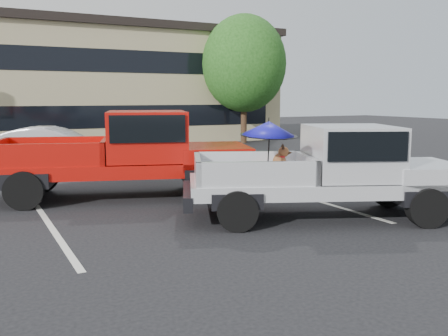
# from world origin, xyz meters

# --- Properties ---
(ground) EXTENTS (90.00, 90.00, 0.00)m
(ground) POSITION_xyz_m (0.00, 0.00, 0.00)
(ground) COLOR black
(ground) RESTS_ON ground
(stripe_left) EXTENTS (0.12, 5.00, 0.01)m
(stripe_left) POSITION_xyz_m (-3.00, 2.00, 0.00)
(stripe_left) COLOR silver
(stripe_left) RESTS_ON ground
(stripe_right) EXTENTS (0.12, 5.00, 0.01)m
(stripe_right) POSITION_xyz_m (3.00, 2.00, 0.00)
(stripe_right) COLOR silver
(stripe_right) RESTS_ON ground
(motel_building) EXTENTS (20.40, 8.40, 6.30)m
(motel_building) POSITION_xyz_m (2.00, 20.99, 3.21)
(motel_building) COLOR tan
(motel_building) RESTS_ON ground
(tree_right) EXTENTS (4.46, 4.46, 6.78)m
(tree_right) POSITION_xyz_m (9.00, 16.00, 4.21)
(tree_right) COLOR #332114
(tree_right) RESTS_ON ground
(tree_back) EXTENTS (4.68, 4.68, 7.11)m
(tree_back) POSITION_xyz_m (6.00, 24.00, 4.41)
(tree_back) COLOR #332114
(tree_back) RESTS_ON ground
(silver_pickup) EXTENTS (6.00, 4.03, 2.06)m
(silver_pickup) POSITION_xyz_m (2.36, 0.42, 1.05)
(silver_pickup) COLOR black
(silver_pickup) RESTS_ON ground
(red_pickup) EXTENTS (6.77, 4.04, 2.11)m
(red_pickup) POSITION_xyz_m (-0.57, 4.37, 1.15)
(red_pickup) COLOR black
(red_pickup) RESTS_ON ground
(silver_sedan) EXTENTS (4.81, 3.14, 1.50)m
(silver_sedan) POSITION_xyz_m (-1.81, 9.41, 0.75)
(silver_sedan) COLOR silver
(silver_sedan) RESTS_ON ground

